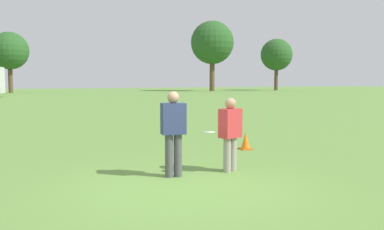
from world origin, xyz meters
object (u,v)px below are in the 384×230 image
player_defender (230,131)px  traffic_cone (246,141)px  frisbee (208,132)px  player_thrower (173,129)px

player_defender → traffic_cone: player_defender is taller
player_defender → frisbee: 0.53m
player_defender → frisbee: bearing=-175.5°
player_defender → traffic_cone: (1.66, 2.27, -0.63)m
player_defender → frisbee: player_defender is taller
player_defender → traffic_cone: size_ratio=3.22×
player_thrower → frisbee: player_thrower is taller
traffic_cone → player_thrower: bearing=-142.0°
player_thrower → frisbee: (0.73, -0.04, -0.09)m
frisbee → traffic_cone: 3.24m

